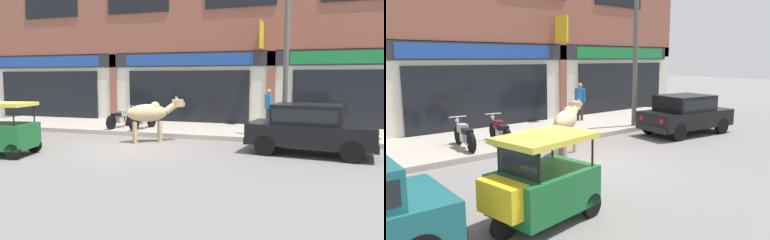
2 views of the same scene
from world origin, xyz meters
The scene contains 10 objects.
ground_plane centered at (0.00, 0.00, 0.00)m, with size 90.00×90.00×0.00m, color slate.
sidewalk centered at (0.00, 4.10, 0.08)m, with size 19.00×3.79×0.17m, color #A8A093.
shop_building centered at (0.00, 6.25, 4.60)m, with size 23.00×1.40×9.62m.
cow centered at (0.26, 1.20, 1.01)m, with size 1.88×1.41×1.61m.
car_0 centered at (5.50, 0.71, 0.81)m, with size 3.75×2.03×1.46m.
auto_rickshaw centered at (-2.94, -2.14, 0.66)m, with size 2.09×1.43×1.52m.
motorcycle_0 centered at (-2.00, 3.22, 0.56)m, with size 0.53×1.81×0.88m.
motorcycle_1 centered at (-0.89, 3.09, 0.56)m, with size 0.58×1.80×0.88m.
pedestrian centered at (3.88, 4.85, 1.15)m, with size 0.32×0.47×1.60m.
utility_pole centered at (4.67, 2.50, 2.69)m, with size 0.18×0.18×5.04m, color #595651.
Camera 2 is at (-6.39, -7.22, 2.81)m, focal length 35.00 mm.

